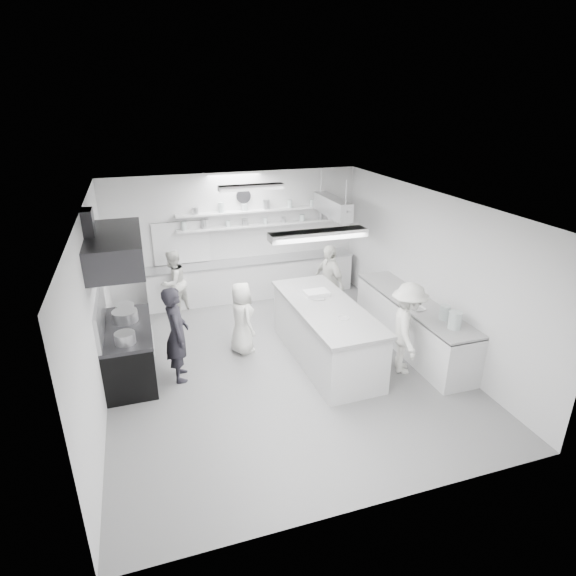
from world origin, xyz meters
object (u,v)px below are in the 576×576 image
object	(u,v)px
prep_island	(325,334)
right_counter	(412,325)
back_counter	(253,279)
cook_stove	(177,334)
stove	(130,353)
cook_back	(173,282)

from	to	relation	value
prep_island	right_counter	bearing A→B (deg)	-4.31
back_counter	cook_stove	bearing A→B (deg)	-123.68
cook_stove	back_counter	bearing A→B (deg)	-32.22
back_counter	prep_island	world-z (taller)	prep_island
back_counter	cook_stove	size ratio (longest dim) A/B	2.93
stove	right_counter	world-z (taller)	right_counter
stove	cook_stove	world-z (taller)	cook_stove
back_counter	stove	bearing A→B (deg)	-136.01
cook_stove	stove	bearing A→B (deg)	69.05
back_counter	cook_back	xyz separation A→B (m)	(-1.91, -0.35, 0.27)
right_counter	cook_stove	size ratio (longest dim) A/B	1.93
right_counter	cook_back	bearing A→B (deg)	144.39
right_counter	stove	bearing A→B (deg)	173.48
right_counter	cook_stove	xyz separation A→B (m)	(-4.44, 0.27, 0.38)
cook_stove	right_counter	bearing A→B (deg)	-91.96
right_counter	prep_island	xyz separation A→B (m)	(-1.79, 0.08, 0.05)
stove	back_counter	xyz separation A→B (m)	(2.90, 2.80, 0.01)
stove	prep_island	distance (m)	3.50
stove	prep_island	bearing A→B (deg)	-8.52
right_counter	cook_stove	bearing A→B (deg)	176.58
cook_back	right_counter	bearing A→B (deg)	99.46
stove	cook_back	world-z (taller)	cook_back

